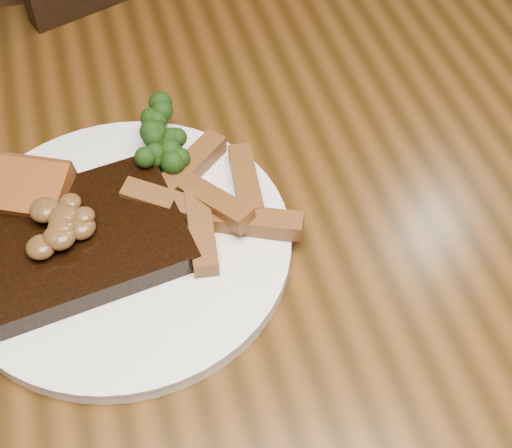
# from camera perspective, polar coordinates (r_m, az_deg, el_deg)

# --- Properties ---
(dining_table) EXTENTS (1.60, 0.90, 0.75)m
(dining_table) POSITION_cam_1_polar(r_m,az_deg,el_deg) (0.75, -0.35, -6.06)
(dining_table) COLOR #4C2B0F
(dining_table) RESTS_ON ground
(chair_far) EXTENTS (0.58, 0.58, 0.97)m
(chair_far) POSITION_cam_1_polar(r_m,az_deg,el_deg) (1.24, -7.65, 13.75)
(chair_far) COLOR black
(chair_far) RESTS_ON ground
(plate) EXTENTS (0.38, 0.38, 0.01)m
(plate) POSITION_cam_1_polar(r_m,az_deg,el_deg) (0.67, -10.49, -1.67)
(plate) COLOR white
(plate) RESTS_ON dining_table
(steak) EXTENTS (0.20, 0.16, 0.03)m
(steak) POSITION_cam_1_polar(r_m,az_deg,el_deg) (0.66, -13.73, -1.25)
(steak) COLOR black
(steak) RESTS_ON plate
(steak_bone) EXTENTS (0.13, 0.03, 0.02)m
(steak_bone) POSITION_cam_1_polar(r_m,az_deg,el_deg) (0.63, -12.95, -5.85)
(steak_bone) COLOR beige
(steak_bone) RESTS_ON plate
(mushroom_pile) EXTENTS (0.08, 0.08, 0.03)m
(mushroom_pile) POSITION_cam_1_polar(r_m,az_deg,el_deg) (0.64, -14.56, 0.35)
(mushroom_pile) COLOR brown
(mushroom_pile) RESTS_ON steak
(garlic_bread) EXTENTS (0.12, 0.09, 0.02)m
(garlic_bread) POSITION_cam_1_polar(r_m,az_deg,el_deg) (0.71, -18.52, 1.67)
(garlic_bread) COLOR brown
(garlic_bread) RESTS_ON plate
(potato_wedges) EXTENTS (0.11, 0.11, 0.02)m
(potato_wedges) POSITION_cam_1_polar(r_m,az_deg,el_deg) (0.67, -4.42, 1.34)
(potato_wedges) COLOR brown
(potato_wedges) RESTS_ON plate
(broccoli_cluster) EXTENTS (0.07, 0.07, 0.04)m
(broccoli_cluster) POSITION_cam_1_polar(r_m,az_deg,el_deg) (0.72, -7.03, 6.24)
(broccoli_cluster) COLOR #17340B
(broccoli_cluster) RESTS_ON plate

